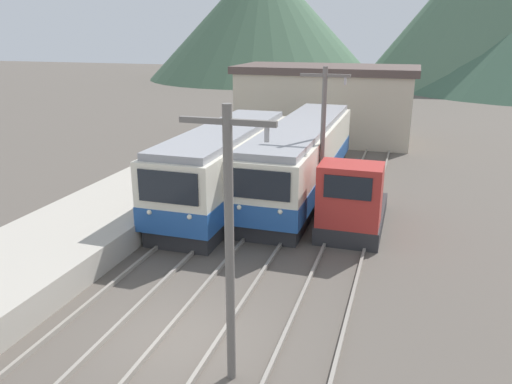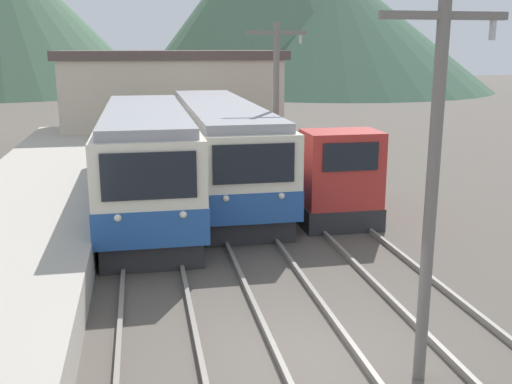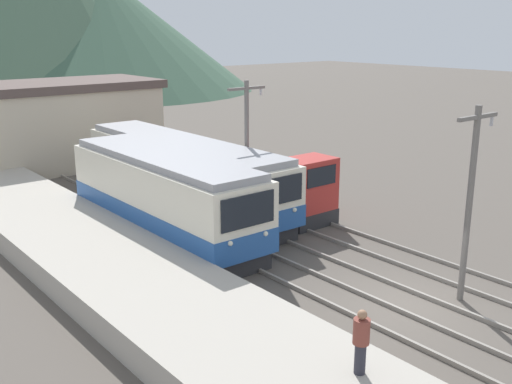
% 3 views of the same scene
% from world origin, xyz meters
% --- Properties ---
extents(ground_plane, '(200.00, 200.00, 0.00)m').
position_xyz_m(ground_plane, '(0.00, 0.00, 0.00)').
color(ground_plane, '#564F47').
extents(track_left, '(1.54, 60.00, 0.14)m').
position_xyz_m(track_left, '(-2.60, 0.00, 0.07)').
color(track_left, gray).
rests_on(track_left, ground).
extents(track_center, '(1.54, 60.00, 0.14)m').
position_xyz_m(track_center, '(0.20, 0.00, 0.07)').
color(track_center, gray).
rests_on(track_center, ground).
extents(track_right, '(1.54, 60.00, 0.14)m').
position_xyz_m(track_right, '(3.20, 0.00, 0.07)').
color(track_right, gray).
rests_on(track_right, ground).
extents(commuter_train_left, '(2.84, 11.12, 3.56)m').
position_xyz_m(commuter_train_left, '(-2.60, 10.10, 1.66)').
color(commuter_train_left, '#28282B').
rests_on(commuter_train_left, ground).
extents(commuter_train_center, '(2.84, 14.05, 3.41)m').
position_xyz_m(commuter_train_center, '(0.20, 13.10, 1.60)').
color(commuter_train_center, '#28282B').
rests_on(commuter_train_center, ground).
extents(shunting_locomotive, '(2.40, 5.08, 3.00)m').
position_xyz_m(shunting_locomotive, '(3.20, 9.12, 1.21)').
color(shunting_locomotive, '#28282B').
rests_on(shunting_locomotive, ground).
extents(catenary_mast_near, '(2.00, 0.20, 6.25)m').
position_xyz_m(catenary_mast_near, '(1.71, -0.95, 3.44)').
color(catenary_mast_near, slate).
rests_on(catenary_mast_near, ground).
extents(catenary_mast_mid, '(2.00, 0.20, 6.25)m').
position_xyz_m(catenary_mast_mid, '(1.71, 10.08, 3.44)').
color(catenary_mast_mid, slate).
rests_on(catenary_mast_mid, ground).
extents(station_building, '(12.60, 6.30, 5.25)m').
position_xyz_m(station_building, '(-0.89, 26.00, 2.65)').
color(station_building, beige).
rests_on(station_building, ground).
extents(mountain_backdrop, '(81.09, 44.02, 23.77)m').
position_xyz_m(mountain_backdrop, '(6.88, 70.60, 9.97)').
color(mountain_backdrop, '#517056').
rests_on(mountain_backdrop, ground).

